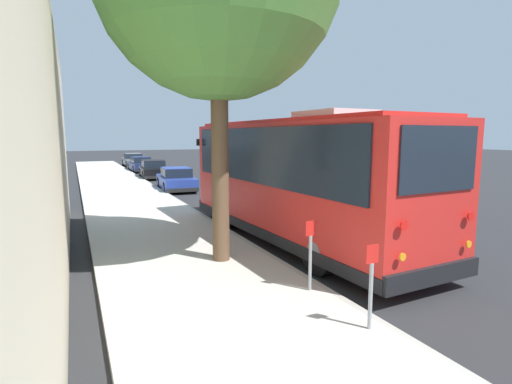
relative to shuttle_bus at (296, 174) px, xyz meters
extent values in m
plane|color=#28282B|center=(-0.67, -0.04, -1.95)|extent=(160.00, 160.00, 0.00)
cube|color=beige|center=(-0.67, 3.48, -1.87)|extent=(80.00, 3.88, 0.15)
cube|color=#AAA69D|center=(-0.67, 1.47, -1.87)|extent=(80.00, 0.14, 0.15)
cube|color=red|center=(0.00, 0.00, -0.13)|extent=(9.32, 2.89, 3.07)
cube|color=black|center=(0.00, 0.00, -1.52)|extent=(9.36, 2.94, 0.28)
cube|color=black|center=(0.00, 0.00, 0.55)|extent=(8.57, 2.94, 1.48)
cube|color=black|center=(4.63, 0.22, 0.55)|extent=(0.13, 2.14, 1.55)
cube|color=black|center=(-4.62, -0.22, 0.66)|extent=(0.13, 1.97, 1.18)
cube|color=black|center=(4.63, 0.22, 1.27)|extent=(0.13, 1.77, 0.22)
cube|color=red|center=(0.00, 0.00, 1.45)|extent=(8.74, 2.64, 0.10)
cube|color=silver|center=(-1.64, -0.08, 1.57)|extent=(1.76, 1.47, 0.20)
cube|color=black|center=(4.65, 0.23, -1.48)|extent=(0.22, 2.47, 0.36)
cube|color=black|center=(-4.64, -0.23, -1.48)|extent=(0.22, 2.47, 0.36)
cylinder|color=red|center=(-4.73, 0.65, -0.43)|extent=(0.04, 0.18, 0.18)
cylinder|color=orange|center=(-4.73, 0.65, -0.99)|extent=(0.04, 0.14, 0.14)
cylinder|color=red|center=(-4.65, -1.11, -0.43)|extent=(0.04, 0.18, 0.18)
cylinder|color=orange|center=(-4.65, -1.11, -0.99)|extent=(0.04, 0.14, 0.14)
cube|color=white|center=(4.66, 1.05, -1.31)|extent=(0.06, 0.32, 0.18)
cube|color=white|center=(4.74, -0.59, -1.31)|extent=(0.06, 0.32, 0.18)
cube|color=black|center=(4.25, 1.59, 0.85)|extent=(0.06, 0.10, 0.24)
cylinder|color=black|center=(2.67, 1.20, -1.43)|extent=(1.06, 0.35, 1.04)
cylinder|color=slate|center=(2.67, 1.20, -1.43)|extent=(0.49, 0.34, 0.47)
cylinder|color=black|center=(2.78, -0.94, -1.43)|extent=(1.06, 0.35, 1.04)
cylinder|color=slate|center=(2.78, -0.94, -1.43)|extent=(0.49, 0.34, 0.47)
cylinder|color=black|center=(-2.63, 0.94, -1.43)|extent=(1.06, 0.35, 1.04)
cylinder|color=slate|center=(-2.63, 0.94, -1.43)|extent=(0.49, 0.34, 0.47)
cylinder|color=black|center=(-2.52, -1.19, -1.43)|extent=(1.06, 0.35, 1.04)
cylinder|color=slate|center=(-2.52, -1.19, -1.43)|extent=(0.49, 0.34, 0.47)
cube|color=navy|center=(12.40, 0.49, -1.48)|extent=(4.18, 2.01, 0.62)
cube|color=black|center=(12.29, 0.50, -0.94)|extent=(2.03, 1.62, 0.48)
cube|color=navy|center=(12.29, 0.50, -0.70)|extent=(1.95, 1.57, 0.05)
cube|color=black|center=(14.44, 0.34, -1.69)|extent=(0.20, 1.66, 0.20)
cube|color=black|center=(10.35, 0.64, -1.69)|extent=(0.20, 1.66, 0.20)
cylinder|color=black|center=(13.73, 1.17, -1.64)|extent=(0.64, 0.25, 0.62)
cylinder|color=slate|center=(13.73, 1.17, -1.64)|extent=(0.30, 0.24, 0.28)
cylinder|color=black|center=(13.62, -0.38, -1.64)|extent=(0.64, 0.25, 0.62)
cylinder|color=slate|center=(13.62, -0.38, -1.64)|extent=(0.30, 0.24, 0.28)
cylinder|color=black|center=(11.18, 1.36, -1.64)|extent=(0.64, 0.25, 0.62)
cylinder|color=slate|center=(11.18, 1.36, -1.64)|extent=(0.30, 0.24, 0.28)
cylinder|color=black|center=(11.06, -0.19, -1.64)|extent=(0.64, 0.25, 0.62)
cylinder|color=slate|center=(11.06, -0.19, -1.64)|extent=(0.30, 0.24, 0.28)
cube|color=black|center=(19.61, 0.44, -1.47)|extent=(4.46, 2.03, 0.63)
cube|color=black|center=(19.49, 0.45, -0.91)|extent=(2.16, 1.63, 0.48)
cube|color=black|center=(19.49, 0.45, -0.67)|extent=(2.08, 1.59, 0.05)
cube|color=black|center=(21.79, 0.28, -1.69)|extent=(0.20, 1.66, 0.20)
cube|color=black|center=(17.42, 0.60, -1.69)|extent=(0.20, 1.66, 0.20)
cylinder|color=black|center=(21.03, 1.12, -1.63)|extent=(0.66, 0.25, 0.65)
cylinder|color=slate|center=(21.03, 1.12, -1.63)|extent=(0.31, 0.24, 0.29)
cylinder|color=black|center=(20.92, -0.44, -1.63)|extent=(0.66, 0.25, 0.65)
cylinder|color=slate|center=(20.92, -0.44, -1.63)|extent=(0.31, 0.24, 0.29)
cylinder|color=black|center=(18.30, 1.32, -1.63)|extent=(0.66, 0.25, 0.65)
cylinder|color=slate|center=(18.30, 1.32, -1.63)|extent=(0.31, 0.24, 0.29)
cylinder|color=black|center=(18.18, -0.24, -1.63)|extent=(0.66, 0.25, 0.65)
cylinder|color=slate|center=(18.18, -0.24, -1.63)|extent=(0.31, 0.24, 0.29)
cube|color=#19234C|center=(25.57, 0.46, -1.49)|extent=(4.37, 1.72, 0.61)
cube|color=black|center=(25.46, 0.46, -0.95)|extent=(2.08, 1.44, 0.48)
cube|color=#19234C|center=(25.46, 0.46, -0.71)|extent=(2.00, 1.41, 0.05)
cube|color=black|center=(27.76, 0.51, -1.70)|extent=(0.11, 1.57, 0.20)
cube|color=black|center=(23.38, 0.41, -1.70)|extent=(0.11, 1.57, 0.20)
cylinder|color=black|center=(26.93, 1.22, -1.64)|extent=(0.62, 0.21, 0.61)
cylinder|color=slate|center=(26.93, 1.22, -1.64)|extent=(0.28, 0.23, 0.28)
cylinder|color=black|center=(26.96, -0.24, -1.64)|extent=(0.62, 0.21, 0.61)
cylinder|color=slate|center=(26.96, -0.24, -1.64)|extent=(0.28, 0.23, 0.28)
cylinder|color=black|center=(24.19, 1.16, -1.64)|extent=(0.62, 0.21, 0.61)
cylinder|color=slate|center=(24.19, 1.16, -1.64)|extent=(0.28, 0.23, 0.28)
cylinder|color=black|center=(24.22, -0.30, -1.64)|extent=(0.62, 0.21, 0.61)
cylinder|color=slate|center=(24.22, -0.30, -1.64)|extent=(0.28, 0.23, 0.28)
cube|color=slate|center=(31.89, 0.19, -1.47)|extent=(4.19, 1.82, 0.64)
cube|color=black|center=(31.78, 0.19, -0.91)|extent=(2.00, 1.54, 0.48)
cube|color=slate|center=(31.78, 0.19, -0.67)|extent=(1.92, 1.50, 0.05)
cube|color=black|center=(33.99, 0.23, -1.69)|extent=(0.11, 1.69, 0.20)
cube|color=black|center=(29.79, 0.15, -1.69)|extent=(0.11, 1.69, 0.20)
cylinder|color=black|center=(33.19, 1.01, -1.62)|extent=(0.65, 0.21, 0.65)
cylinder|color=slate|center=(33.19, 1.01, -1.62)|extent=(0.30, 0.23, 0.29)
cylinder|color=black|center=(33.22, -0.59, -1.62)|extent=(0.65, 0.21, 0.65)
cylinder|color=slate|center=(33.22, -0.59, -1.62)|extent=(0.30, 0.23, 0.29)
cylinder|color=black|center=(30.56, 0.96, -1.62)|extent=(0.65, 0.21, 0.65)
cylinder|color=slate|center=(30.56, 0.96, -1.62)|extent=(0.30, 0.23, 0.29)
cylinder|color=black|center=(30.59, -0.63, -1.62)|extent=(0.65, 0.21, 0.65)
cylinder|color=slate|center=(30.59, -0.63, -1.62)|extent=(0.30, 0.23, 0.29)
cylinder|color=brown|center=(-1.14, 2.67, 0.41)|extent=(0.39, 0.39, 4.42)
cylinder|color=gray|center=(-5.27, 1.80, -1.29)|extent=(0.06, 0.06, 1.02)
cube|color=red|center=(-5.27, 1.80, -0.64)|extent=(0.02, 0.22, 0.28)
cylinder|color=gray|center=(-3.61, 1.80, -1.28)|extent=(0.06, 0.06, 1.05)
cube|color=red|center=(-3.61, 1.80, -0.61)|extent=(0.02, 0.22, 0.28)
cube|color=#BAAD93|center=(-1.42, 6.07, 3.43)|extent=(17.90, 0.30, 0.40)
cube|color=silver|center=(-0.69, -3.72, -1.95)|extent=(2.40, 0.14, 0.01)
cube|color=silver|center=(5.31, -3.72, -1.95)|extent=(2.40, 0.14, 0.01)
camera|label=1|loc=(-9.69, 5.70, 1.07)|focal=28.00mm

